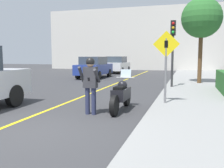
% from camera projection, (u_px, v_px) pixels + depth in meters
% --- Properties ---
extents(ground_plane, '(80.00, 80.00, 0.00)m').
position_uv_depth(ground_plane, '(23.00, 130.00, 5.91)').
color(ground_plane, '#38383A').
extents(sidewalk_curb, '(4.40, 44.00, 0.12)m').
position_uv_depth(sidewalk_curb, '(220.00, 107.00, 8.33)').
color(sidewalk_curb, gray).
rests_on(sidewalk_curb, ground).
extents(road_center_line, '(0.12, 36.00, 0.01)m').
position_uv_depth(road_center_line, '(92.00, 93.00, 11.79)').
color(road_center_line, yellow).
rests_on(road_center_line, ground).
extents(building_backdrop, '(28.00, 1.20, 7.61)m').
position_uv_depth(building_backdrop, '(156.00, 39.00, 30.21)').
color(building_backdrop, beige).
rests_on(building_backdrop, ground).
extents(motorcycle, '(0.62, 2.20, 1.30)m').
position_uv_depth(motorcycle, '(121.00, 95.00, 8.03)').
color(motorcycle, black).
rests_on(motorcycle, ground).
extents(person_biker, '(0.59, 0.47, 1.72)m').
position_uv_depth(person_biker, '(90.00, 80.00, 7.40)').
color(person_biker, '#282D4C').
rests_on(person_biker, ground).
extents(crossing_sign, '(0.91, 0.08, 2.48)m').
position_uv_depth(crossing_sign, '(166.00, 60.00, 8.56)').
color(crossing_sign, slate).
rests_on(crossing_sign, sidewalk_curb).
extents(traffic_light, '(0.26, 0.30, 3.44)m').
position_uv_depth(traffic_light, '(173.00, 41.00, 12.94)').
color(traffic_light, '#2D2D30').
rests_on(traffic_light, sidewalk_curb).
extents(street_tree, '(2.35, 2.35, 5.03)m').
position_uv_depth(street_tree, '(202.00, 18.00, 14.65)').
color(street_tree, brown).
rests_on(street_tree, sidewalk_curb).
extents(parked_car_blue, '(1.88, 4.20, 1.68)m').
position_uv_depth(parked_car_blue, '(94.00, 67.00, 19.74)').
color(parked_car_blue, black).
rests_on(parked_car_blue, ground).
extents(parked_car_white, '(1.88, 4.20, 1.68)m').
position_uv_depth(parked_car_white, '(117.00, 65.00, 25.28)').
color(parked_car_white, black).
rests_on(parked_car_white, ground).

